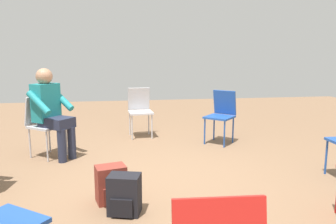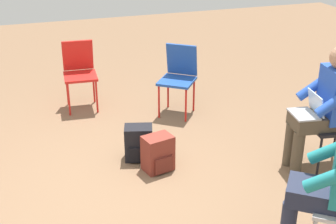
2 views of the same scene
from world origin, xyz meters
The scene contains 7 objects.
ground_plane centered at (0.00, 0.00, 0.00)m, with size 14.00×14.00×0.00m, color brown.
chair_northwest centered at (-1.61, 1.26, 0.50)m, with size 0.59×0.58×0.85m.
chair_southwest centered at (-1.31, -1.43, 0.50)m, with size 0.58×0.58×0.85m.
chair_west centered at (-2.27, -0.01, 0.50)m, with size 0.46×0.42×0.85m.
person_in_teal centered at (-1.21, -1.30, 0.69)m, with size 0.63×0.63×1.24m.
backpack_near_laptop_user centered at (0.61, -0.36, 0.16)m, with size 0.29×0.32×0.36m.
backpack_by_empty_chair centered at (0.34, -0.49, 0.16)m, with size 0.29×0.32×0.36m.
Camera 1 is at (3.39, -0.41, 1.40)m, focal length 35.00 mm.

